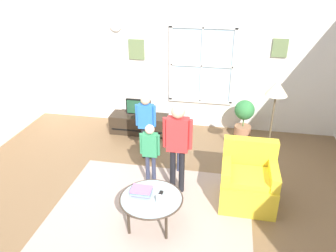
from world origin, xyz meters
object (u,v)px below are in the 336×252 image
Objects in this scene: television at (138,107)px; person_red_shirt at (178,140)px; remote_near_books at (160,194)px; person_pink_shirt at (176,135)px; tv_stand at (139,124)px; floor_lamp at (275,98)px; person_green_shirt at (150,148)px; potted_plant_by_window at (244,117)px; armchair at (248,181)px; cup at (159,199)px; book_stack at (142,191)px; person_blue_shirt at (146,120)px; coffee_table at (151,199)px.

person_red_shirt is (1.07, -1.79, 0.31)m from television.
person_pink_shirt reaches higher than remote_near_books.
tv_stand is 0.70× the size of floor_lamp.
person_green_shirt is 1.31× the size of potted_plant_by_window.
tv_stand is 2.30× the size of television.
tv_stand is 1.32× the size of armchair.
potted_plant_by_window is at bearing 90.99° from armchair.
potted_plant_by_window is at bearing 67.34° from remote_near_books.
floor_lamp reaches higher than person_pink_shirt.
armchair is 10.27× the size of cup.
cup is at bearing -69.43° from tv_stand.
person_pink_shirt is 0.77× the size of person_red_shirt.
person_pink_shirt is at bearing 78.93° from book_stack.
cup is 0.07× the size of person_blue_shirt.
armchair is at bearing -2.38° from person_red_shirt.
tv_stand is 0.82× the size of person_red_shirt.
remote_near_books is 0.86m from person_green_shirt.
remote_near_books is 1.66m from person_blue_shirt.
armchair is 6.21× the size of remote_near_books.
person_green_shirt is 1.95m from floor_lamp.
armchair is 1.11× the size of potted_plant_by_window.
floor_lamp is at bearing 44.77° from cup.
person_pink_shirt is at bearing -178.29° from floor_lamp.
armchair is at bearing 30.08° from coffee_table.
tv_stand is 2.93m from floor_lamp.
person_pink_shirt is 0.58m from person_red_shirt.
tv_stand is at bearing 90.00° from television.
person_green_shirt is at bearing 95.17° from book_stack.
television is 0.42× the size of person_blue_shirt.
armchair is 0.81× the size of person_pink_shirt.
floor_lamp is (1.43, 1.26, 0.95)m from remote_near_books.
book_stack is 0.33× the size of potted_plant_by_window.
floor_lamp reaches higher than remote_near_books.
tv_stand is at bearing 153.04° from floor_lamp.
armchair reaches higher than coffee_table.
floor_lamp is at bearing 1.71° from person_pink_shirt.
tv_stand is 2.62m from book_stack.
potted_plant_by_window is 1.69m from floor_lamp.
tv_stand is 1.07× the size of person_pink_shirt.
person_red_shirt reaches higher than armchair.
cup is (0.98, -2.61, 0.26)m from tv_stand.
person_green_shirt is at bearing 110.08° from cup.
potted_plant_by_window reaches higher than tv_stand.
floor_lamp is (1.42, 0.04, 0.70)m from person_pink_shirt.
person_green_shirt reaches higher than armchair.
television is 0.46× the size of person_pink_shirt.
potted_plant_by_window is at bearing 63.15° from person_red_shirt.
book_stack is (0.72, -2.50, -0.10)m from television.
person_pink_shirt is (0.10, 1.29, 0.29)m from coffee_table.
person_blue_shirt is 2.11m from floor_lamp.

